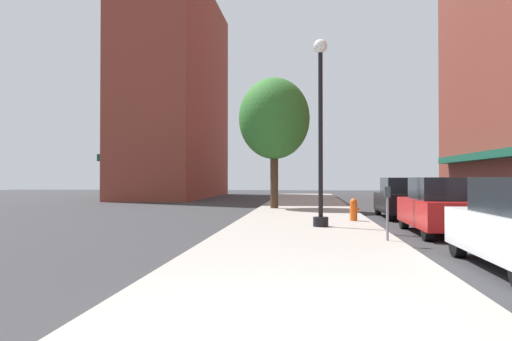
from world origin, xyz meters
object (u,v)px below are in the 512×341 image
at_px(parking_meter_near, 387,206).
at_px(tree_near, 274,119).
at_px(fire_hydrant, 354,209).
at_px(lamppost, 321,128).
at_px(car_red, 442,207).
at_px(car_black, 403,198).

height_order(parking_meter_near, tree_near, tree_near).
relative_size(fire_hydrant, parking_meter_near, 0.60).
distance_m(lamppost, parking_meter_near, 4.38).
height_order(fire_hydrant, tree_near, tree_near).
bearing_deg(fire_hydrant, lamppost, -118.13).
relative_size(lamppost, parking_meter_near, 4.50).
relative_size(fire_hydrant, car_red, 0.18).
distance_m(lamppost, car_red, 4.31).
bearing_deg(tree_near, lamppost, -77.74).
height_order(fire_hydrant, car_red, car_red).
relative_size(tree_near, car_black, 1.54).
relative_size(fire_hydrant, car_black, 0.18).
bearing_deg(car_red, car_black, 87.72).
height_order(fire_hydrant, car_black, car_black).
bearing_deg(fire_hydrant, tree_near, 114.40).
bearing_deg(tree_near, car_black, -38.77).
bearing_deg(lamppost, parking_meter_near, -66.11).
height_order(parking_meter_near, car_red, car_red).
bearing_deg(lamppost, fire_hydrant, 61.87).
bearing_deg(car_red, tree_near, 115.64).
height_order(fire_hydrant, parking_meter_near, parking_meter_near).
relative_size(car_red, car_black, 1.00).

